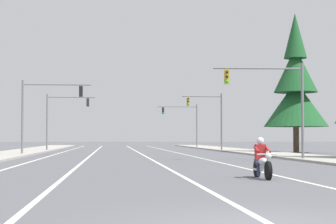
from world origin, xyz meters
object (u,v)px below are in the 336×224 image
motorcycle_with_rider (262,162)px  traffic_signal_far_right (185,119)px  traffic_signal_mid_right (210,113)px  conifer_tree_right_verge_far (296,88)px  traffic_signal_near_right (276,95)px  traffic_signal_mid_left (61,113)px  traffic_signal_near_left (43,105)px

motorcycle_with_rider → traffic_signal_far_right: size_ratio=0.35×
traffic_signal_mid_right → conifer_tree_right_verge_far: (7.02, -7.36, 2.09)m
motorcycle_with_rider → traffic_signal_near_right: 17.05m
motorcycle_with_rider → traffic_signal_mid_left: (-10.77, 43.63, 3.53)m
traffic_signal_mid_left → conifer_tree_right_verge_far: conifer_tree_right_verge_far is taller
traffic_signal_near_right → traffic_signal_mid_right: size_ratio=1.00×
traffic_signal_near_right → conifer_tree_right_verge_far: bearing=68.4°
traffic_signal_near_right → traffic_signal_mid_left: (-15.88, 27.76, -0.04)m
traffic_signal_mid_left → traffic_signal_far_right: size_ratio=1.00×
motorcycle_with_rider → traffic_signal_near_right: (5.11, 15.87, 3.57)m
traffic_signal_far_right → motorcycle_with_rider: bearing=-94.7°
traffic_signal_near_left → traffic_signal_mid_right: same height
traffic_signal_mid_right → conifer_tree_right_verge_far: conifer_tree_right_verge_far is taller
traffic_signal_mid_left → conifer_tree_right_verge_far: 25.06m
traffic_signal_mid_left → motorcycle_with_rider: bearing=-76.1°
traffic_signal_mid_left → traffic_signal_near_right: bearing=-60.2°
traffic_signal_near_right → conifer_tree_right_verge_far: 19.42m
traffic_signal_mid_left → conifer_tree_right_verge_far: size_ratio=0.46×
traffic_signal_near_right → traffic_signal_far_right: same height
traffic_signal_near_left → traffic_signal_mid_right: 20.47m
traffic_signal_near_left → traffic_signal_mid_left: size_ratio=1.00×
motorcycle_with_rider → traffic_signal_far_right: bearing=85.3°
traffic_signal_near_left → traffic_signal_far_right: bearing=64.1°
traffic_signal_near_right → traffic_signal_near_left: bearing=141.5°
motorcycle_with_rider → traffic_signal_mid_right: traffic_signal_mid_right is taller
traffic_signal_near_left → conifer_tree_right_verge_far: conifer_tree_right_verge_far is taller
motorcycle_with_rider → traffic_signal_far_right: traffic_signal_far_right is taller
traffic_signal_mid_right → traffic_signal_near_left: bearing=-142.2°
traffic_signal_near_left → traffic_signal_mid_left: 14.99m
traffic_signal_mid_left → conifer_tree_right_verge_far: bearing=-23.1°
conifer_tree_right_verge_far → traffic_signal_near_left: bearing=-167.4°
conifer_tree_right_verge_far → motorcycle_with_rider: bearing=-109.8°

